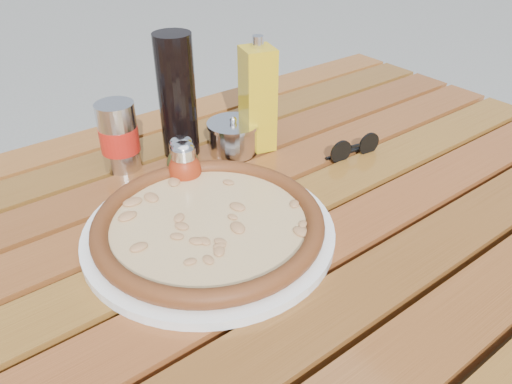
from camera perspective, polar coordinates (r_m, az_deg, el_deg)
table at (r=0.81m, az=0.86°, el=-6.86°), size 1.40×0.90×0.75m
plate at (r=0.72m, az=-5.35°, el=-4.49°), size 0.43×0.43×0.01m
pizza at (r=0.71m, az=-5.42°, el=-3.49°), size 0.42×0.42×0.03m
pepper_shaker at (r=0.82m, az=-8.17°, el=3.00°), size 0.06×0.06×0.08m
oregano_shaker at (r=0.84m, az=-8.38°, el=3.66°), size 0.06×0.06×0.08m
dark_bottle at (r=0.90m, az=-9.00°, el=10.73°), size 0.07×0.07×0.22m
soda_can at (r=0.89m, az=-15.37°, el=6.10°), size 0.09×0.09×0.12m
olive_oil_cruet at (r=0.91m, az=0.19°, el=10.56°), size 0.07×0.07×0.21m
parmesan_tin at (r=0.92m, az=-2.60°, el=6.32°), size 0.12×0.12×0.07m
sunglasses at (r=0.93m, az=11.14°, el=4.91°), size 0.11×0.04×0.04m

